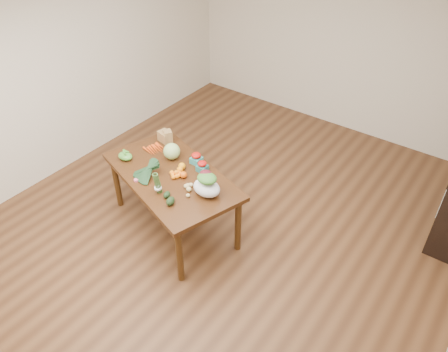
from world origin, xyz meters
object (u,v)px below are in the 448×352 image
Objects in this scene: cabbage at (172,151)px; paper_bag at (165,136)px; asparagus_bundle at (157,183)px; dining_table at (174,201)px; kale_bunch at (144,171)px; salad_bag at (207,185)px; mandarin_cluster at (176,173)px.

paper_bag is at bearing 144.25° from cabbage.
paper_bag is at bearing 145.85° from asparagus_bundle.
dining_table is 0.55m from cabbage.
kale_bunch is at bearing 178.85° from asparagus_bundle.
asparagus_bundle is (0.29, -0.54, 0.03)m from cabbage.
asparagus_bundle is at bearing -61.43° from cabbage.
dining_table is 5.43× the size of salad_bag.
mandarin_cluster is at bearing 57.63° from kale_bunch.
kale_bunch is (-0.26, -0.22, 0.04)m from mandarin_cluster.
asparagus_bundle reaches higher than salad_bag.
cabbage is 0.63× the size of salad_bag.
asparagus_bundle is (0.03, -0.32, 0.09)m from mandarin_cluster.
dining_table is at bearing -175.14° from mandarin_cluster.
mandarin_cluster is 0.34m from kale_bunch.
kale_bunch is 0.31m from asparagus_bundle.
asparagus_bundle is at bearing -51.81° from paper_bag.
asparagus_bundle is at bearing -1.15° from kale_bunch.
asparagus_bundle is 0.85× the size of salad_bag.
asparagus_bundle is (0.11, -0.31, 0.50)m from dining_table.
dining_table is 0.53m from kale_bunch.
paper_bag reaches higher than dining_table.
mandarin_cluster is 0.61× the size of salad_bag.
dining_table is 0.60m from asparagus_bundle.
dining_table is 7.43× the size of paper_bag.
salad_bag is (0.41, 0.27, -0.01)m from asparagus_bundle.
mandarin_cluster is (0.07, 0.01, 0.41)m from dining_table.
salad_bag is (0.70, -0.27, 0.02)m from cabbage.
asparagus_bundle is (0.29, -0.10, 0.05)m from kale_bunch.
kale_bunch is (0.00, -0.44, -0.01)m from cabbage.
kale_bunch is at bearing -140.04° from mandarin_cluster.
cabbage is 0.47× the size of kale_bunch.
asparagus_bundle is at bearing -83.91° from mandarin_cluster.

